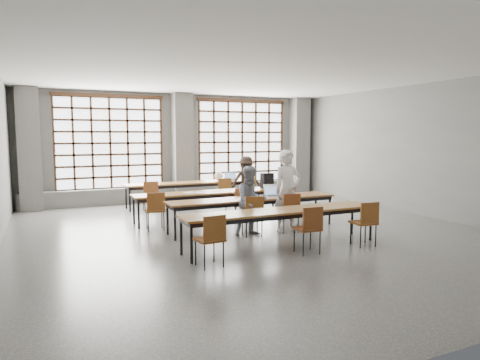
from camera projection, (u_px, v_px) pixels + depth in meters
name	position (u px, v px, depth m)	size (l,w,h in m)	color
floor	(253.00, 233.00, 9.44)	(11.00, 11.00, 0.00)	#484845
ceiling	(254.00, 71.00, 9.07)	(11.00, 11.00, 0.00)	silver
wall_back	(180.00, 147.00, 14.22)	(10.00, 10.00, 0.00)	#5E5E5C
wall_right	(422.00, 150.00, 11.34)	(11.00, 11.00, 0.00)	#5E5E5C
column_left	(29.00, 149.00, 12.10)	(0.60, 0.55, 3.50)	#5B5B58
column_mid	(182.00, 147.00, 13.97)	(0.60, 0.55, 3.50)	#5B5B58
column_right	(299.00, 146.00, 15.85)	(0.60, 0.55, 3.50)	#5B5B58
window_left	(110.00, 143.00, 13.20)	(3.32, 0.12, 3.00)	white
window_right	(242.00, 142.00, 15.08)	(3.32, 0.12, 3.00)	white
sill_ledge	(182.00, 192.00, 14.20)	(9.80, 0.35, 0.50)	#5B5B58
desk_row_a	(192.00, 184.00, 13.00)	(4.00, 0.70, 0.73)	brown
desk_row_b	(212.00, 194.00, 10.82)	(4.00, 0.70, 0.73)	brown
desk_row_c	(253.00, 201.00, 9.73)	(4.00, 0.70, 0.73)	brown
desk_row_d	(282.00, 213.00, 8.16)	(4.00, 0.70, 0.73)	brown
chair_back_left	(151.00, 193.00, 11.86)	(0.46, 0.47, 0.88)	brown
chair_back_mid	(224.00, 189.00, 12.77)	(0.46, 0.47, 0.88)	brown
chair_back_right	(249.00, 188.00, 13.12)	(0.51, 0.51, 0.88)	brown
chair_mid_left	(155.00, 207.00, 9.59)	(0.47, 0.47, 0.88)	brown
chair_mid_centre	(238.00, 201.00, 10.44)	(0.53, 0.53, 0.88)	brown
chair_mid_right	(286.00, 198.00, 11.01)	(0.44, 0.45, 0.88)	brown
chair_front_left	(253.00, 212.00, 9.04)	(0.49, 0.49, 0.88)	brown
chair_front_right	(290.00, 209.00, 9.42)	(0.48, 0.48, 0.88)	maroon
chair_near_left	(211.00, 235.00, 6.90)	(0.46, 0.46, 0.88)	brown
chair_near_mid	(309.00, 225.00, 7.69)	(0.45, 0.45, 0.88)	brown
chair_near_right	(366.00, 219.00, 8.23)	(0.46, 0.47, 0.88)	brown
student_male	(287.00, 191.00, 9.50)	(0.66, 0.44, 1.82)	white
student_female	(251.00, 201.00, 9.14)	(0.73, 0.57, 1.49)	#172346
student_back	(246.00, 181.00, 13.20)	(0.97, 0.56, 1.50)	black
laptop_front	(272.00, 193.00, 10.04)	(0.39, 0.34, 0.26)	#B4B4B9
laptop_back	(231.00, 178.00, 13.65)	(0.37, 0.32, 0.26)	#BBBBC0
mouse	(289.00, 195.00, 10.09)	(0.10, 0.06, 0.04)	white
green_box	(250.00, 195.00, 9.77)	(0.25, 0.09, 0.09)	green
phone	(262.00, 197.00, 9.70)	(0.13, 0.06, 0.01)	black
paper_sheet_a	(189.00, 192.00, 10.61)	(0.30, 0.21, 0.00)	white
paper_sheet_b	(202.00, 192.00, 10.64)	(0.30, 0.21, 0.00)	white
paper_sheet_c	(216.00, 191.00, 10.85)	(0.30, 0.21, 0.00)	white
backpack	(267.00, 181.00, 11.50)	(0.32, 0.20, 0.40)	black
plastic_bag	(219.00, 176.00, 13.40)	(0.26, 0.21, 0.29)	white
red_pouch	(209.00, 236.00, 6.97)	(0.20, 0.08, 0.06)	#A82C14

